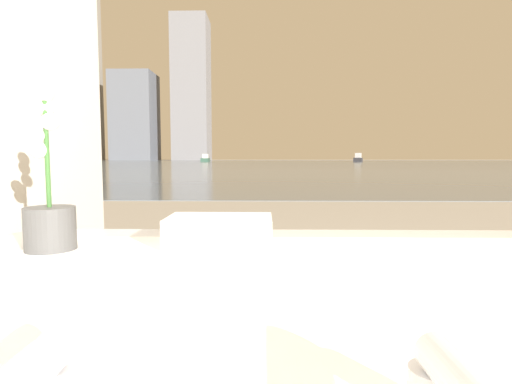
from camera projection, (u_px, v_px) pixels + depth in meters
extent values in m
cube|color=white|center=(322.00, 324.00, 0.63)|extent=(1.45, 1.17, 0.04)
cylinder|color=#4C4C4C|center=(50.00, 228.00, 1.04)|extent=(0.13, 0.13, 0.11)
cylinder|color=#38662D|center=(47.00, 151.00, 1.02)|extent=(0.01, 0.01, 0.29)
sphere|color=silver|center=(45.00, 94.00, 1.02)|extent=(0.04, 0.04, 0.04)
sphere|color=silver|center=(45.00, 108.00, 1.03)|extent=(0.04, 0.04, 0.04)
sphere|color=silver|center=(50.00, 122.00, 1.02)|extent=(0.04, 0.04, 0.04)
sphere|color=silver|center=(35.00, 136.00, 1.00)|extent=(0.04, 0.04, 0.04)
sphere|color=silver|center=(39.00, 150.00, 1.02)|extent=(0.04, 0.04, 0.04)
cube|color=white|center=(220.00, 238.00, 1.10)|extent=(0.28, 0.18, 0.04)
cube|color=white|center=(220.00, 224.00, 1.09)|extent=(0.28, 0.18, 0.04)
cube|color=slate|center=(264.00, 163.00, 62.03)|extent=(180.00, 110.00, 0.01)
cube|color=#335647|center=(205.00, 160.00, 73.25)|extent=(1.43, 3.89, 0.68)
cube|color=silver|center=(205.00, 156.00, 73.18)|extent=(1.00, 1.47, 0.77)
cube|color=#2D2D33|center=(358.00, 160.00, 73.99)|extent=(2.67, 4.60, 0.76)
cube|color=silver|center=(358.00, 155.00, 73.92)|extent=(1.51, 1.88, 0.87)
cube|color=gray|center=(83.00, 77.00, 116.75)|extent=(8.10, 9.60, 48.83)
cube|color=slate|center=(135.00, 117.00, 117.46)|extent=(11.92, 12.02, 25.39)
cube|color=slate|center=(192.00, 90.00, 116.46)|extent=(10.19, 11.02, 40.97)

